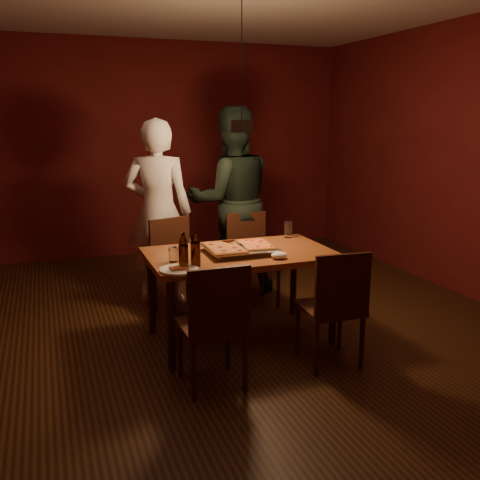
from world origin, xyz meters
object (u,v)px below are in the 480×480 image
object	(u,v)px
pizza_tray	(240,250)
beer_bottle_a	(183,251)
chair_far_right	(250,250)
plate_slice	(179,270)
chair_near_left	(215,316)
dining_table	(240,261)
diner_white	(158,212)
chair_far_left	(176,257)
pendant_lamp	(242,125)
beer_bottle_b	(195,248)
chair_near_right	(335,298)
diner_dark	(231,201)

from	to	relation	value
pizza_tray	beer_bottle_a	world-z (taller)	beer_bottle_a
chair_far_right	plate_slice	world-z (taller)	chair_far_right
chair_near_left	beer_bottle_a	bearing A→B (deg)	101.54
chair_near_left	beer_bottle_a	size ratio (longest dim) A/B	1.80
dining_table	diner_white	distance (m)	1.30
chair_near_left	pizza_tray	bearing A→B (deg)	58.26
chair_far_left	pendant_lamp	size ratio (longest dim) A/B	0.47
diner_white	beer_bottle_a	bearing A→B (deg)	107.18
chair_far_left	pizza_tray	distance (m)	0.93
pizza_tray	diner_white	xyz separation A→B (m)	(-0.41, 1.23, 0.13)
beer_bottle_a	beer_bottle_b	xyz separation A→B (m)	(0.10, 0.03, 0.00)
beer_bottle_b	plate_slice	bearing A→B (deg)	-152.46
chair_far_left	beer_bottle_a	bearing A→B (deg)	63.76
chair_near_right	plate_slice	size ratio (longest dim) A/B	1.73
dining_table	diner_white	bearing A→B (deg)	109.12
beer_bottle_b	diner_dark	distance (m)	1.75
beer_bottle_b	plate_slice	distance (m)	0.21
diner_dark	chair_far_left	bearing A→B (deg)	37.71
dining_table	chair_far_left	xyz separation A→B (m)	(-0.35, 0.81, -0.14)
chair_near_right	beer_bottle_a	xyz separation A→B (m)	(-1.02, 0.41, 0.35)
chair_far_right	beer_bottle_a	xyz separation A→B (m)	(-0.97, -1.16, 0.35)
chair_near_right	beer_bottle_b	xyz separation A→B (m)	(-0.92, 0.45, 0.35)
beer_bottle_a	pendant_lamp	xyz separation A→B (m)	(0.63, 0.51, 0.88)
dining_table	chair_near_right	bearing A→B (deg)	-57.56
chair_far_right	chair_near_right	distance (m)	1.57
plate_slice	pendant_lamp	bearing A→B (deg)	38.83
chair_far_left	diner_dark	distance (m)	0.94
beer_bottle_a	beer_bottle_b	world-z (taller)	beer_bottle_b
diner_white	pendant_lamp	size ratio (longest dim) A/B	1.65
chair_near_left	diner_dark	world-z (taller)	diner_dark
chair_far_right	pizza_tray	world-z (taller)	chair_far_right
beer_bottle_b	pendant_lamp	xyz separation A→B (m)	(0.54, 0.47, 0.87)
chair_near_left	beer_bottle_a	xyz separation A→B (m)	(-0.09, 0.44, 0.35)
chair_near_left	diner_white	bearing A→B (deg)	88.40
pizza_tray	beer_bottle_a	bearing A→B (deg)	-151.90
chair_near_left	chair_far_right	bearing A→B (deg)	60.88
dining_table	beer_bottle_b	distance (m)	0.58
chair_far_right	diner_white	xyz separation A→B (m)	(-0.83, 0.37, 0.37)
beer_bottle_b	plate_slice	xyz separation A→B (m)	(-0.14, -0.08, -0.13)
beer_bottle_a	chair_far_right	bearing A→B (deg)	50.02
chair_far_right	chair_near_left	size ratio (longest dim) A/B	1.00
chair_far_right	beer_bottle_b	world-z (taller)	beer_bottle_b
beer_bottle_a	dining_table	bearing A→B (deg)	30.28
pizza_tray	diner_white	size ratio (longest dim) A/B	0.30
dining_table	plate_slice	world-z (taller)	plate_slice
diner_white	diner_dark	size ratio (longest dim) A/B	0.94
chair_far_left	beer_bottle_b	bearing A→B (deg)	68.52
pendant_lamp	chair_near_right	bearing A→B (deg)	-67.22
chair_near_right	beer_bottle_a	size ratio (longest dim) A/B	1.80
chair_far_right	diner_white	bearing A→B (deg)	-27.57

